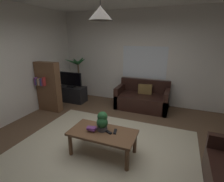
{
  "coord_description": "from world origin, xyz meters",
  "views": [
    {
      "loc": [
        1.17,
        -2.63,
        2.05
      ],
      "look_at": [
        0.0,
        0.3,
        1.05
      ],
      "focal_mm": 27.48,
      "sensor_mm": 36.0,
      "label": 1
    }
  ],
  "objects_px": {
    "remote_on_table_0": "(115,131)",
    "pendant_lamp": "(100,13)",
    "coffee_table": "(103,135)",
    "book_on_table_0": "(92,130)",
    "book_on_table_2": "(91,128)",
    "book_on_table_1": "(92,129)",
    "tv": "(71,80)",
    "potted_palm_corner": "(79,80)",
    "tv_stand": "(72,94)",
    "potted_plant_on_table": "(102,121)",
    "bookshelf_corner": "(48,87)",
    "couch_under_window": "(142,99)",
    "remote_on_table_1": "(108,132)"
  },
  "relations": [
    {
      "from": "remote_on_table_0",
      "to": "tv_stand",
      "type": "xyz_separation_m",
      "value": [
        -2.28,
        2.0,
        -0.21
      ]
    },
    {
      "from": "couch_under_window",
      "to": "tv_stand",
      "type": "bearing_deg",
      "value": -172.81
    },
    {
      "from": "remote_on_table_0",
      "to": "pendant_lamp",
      "type": "xyz_separation_m",
      "value": [
        -0.21,
        -0.07,
        1.91
      ]
    },
    {
      "from": "book_on_table_1",
      "to": "tv",
      "type": "distance_m",
      "value": 2.83
    },
    {
      "from": "couch_under_window",
      "to": "bookshelf_corner",
      "type": "distance_m",
      "value": 2.74
    },
    {
      "from": "book_on_table_0",
      "to": "tv",
      "type": "xyz_separation_m",
      "value": [
        -1.88,
        2.09,
        0.28
      ]
    },
    {
      "from": "book_on_table_0",
      "to": "potted_palm_corner",
      "type": "bearing_deg",
      "value": 126.5
    },
    {
      "from": "potted_plant_on_table",
      "to": "tv_stand",
      "type": "relative_size",
      "value": 0.38
    },
    {
      "from": "book_on_table_2",
      "to": "potted_palm_corner",
      "type": "height_order",
      "value": "potted_palm_corner"
    },
    {
      "from": "tv_stand",
      "to": "book_on_table_2",
      "type": "bearing_deg",
      "value": -48.57
    },
    {
      "from": "coffee_table",
      "to": "bookshelf_corner",
      "type": "xyz_separation_m",
      "value": [
        -2.25,
        1.23,
        0.33
      ]
    },
    {
      "from": "couch_under_window",
      "to": "tv_stand",
      "type": "relative_size",
      "value": 1.67
    },
    {
      "from": "pendant_lamp",
      "to": "book_on_table_0",
      "type": "bearing_deg",
      "value": -167.47
    },
    {
      "from": "couch_under_window",
      "to": "book_on_table_1",
      "type": "bearing_deg",
      "value": -99.18
    },
    {
      "from": "book_on_table_0",
      "to": "book_on_table_2",
      "type": "xyz_separation_m",
      "value": [
        -0.01,
        -0.01,
        0.05
      ]
    },
    {
      "from": "book_on_table_1",
      "to": "potted_plant_on_table",
      "type": "xyz_separation_m",
      "value": [
        0.16,
        0.11,
        0.13
      ]
    },
    {
      "from": "book_on_table_0",
      "to": "tv",
      "type": "bearing_deg",
      "value": 132.03
    },
    {
      "from": "bookshelf_corner",
      "to": "potted_palm_corner",
      "type": "bearing_deg",
      "value": 84.44
    },
    {
      "from": "remote_on_table_1",
      "to": "potted_palm_corner",
      "type": "height_order",
      "value": "potted_palm_corner"
    },
    {
      "from": "coffee_table",
      "to": "bookshelf_corner",
      "type": "height_order",
      "value": "bookshelf_corner"
    },
    {
      "from": "pendant_lamp",
      "to": "remote_on_table_0",
      "type": "bearing_deg",
      "value": 19.07
    },
    {
      "from": "book_on_table_2",
      "to": "tv",
      "type": "distance_m",
      "value": 2.82
    },
    {
      "from": "couch_under_window",
      "to": "book_on_table_1",
      "type": "distance_m",
      "value": 2.45
    },
    {
      "from": "remote_on_table_1",
      "to": "tv",
      "type": "height_order",
      "value": "tv"
    },
    {
      "from": "tv_stand",
      "to": "potted_palm_corner",
      "type": "height_order",
      "value": "potted_palm_corner"
    },
    {
      "from": "potted_plant_on_table",
      "to": "potted_palm_corner",
      "type": "distance_m",
      "value": 3.28
    },
    {
      "from": "tv_stand",
      "to": "potted_palm_corner",
      "type": "relative_size",
      "value": 0.62
    },
    {
      "from": "book_on_table_2",
      "to": "pendant_lamp",
      "type": "bearing_deg",
      "value": 14.7
    },
    {
      "from": "book_on_table_1",
      "to": "pendant_lamp",
      "type": "height_order",
      "value": "pendant_lamp"
    },
    {
      "from": "coffee_table",
      "to": "tv",
      "type": "bearing_deg",
      "value": 135.25
    },
    {
      "from": "remote_on_table_0",
      "to": "potted_plant_on_table",
      "type": "height_order",
      "value": "potted_plant_on_table"
    },
    {
      "from": "coffee_table",
      "to": "book_on_table_0",
      "type": "xyz_separation_m",
      "value": [
        -0.18,
        -0.04,
        0.08
      ]
    },
    {
      "from": "remote_on_table_1",
      "to": "tv",
      "type": "bearing_deg",
      "value": -109.08
    },
    {
      "from": "remote_on_table_0",
      "to": "pendant_lamp",
      "type": "distance_m",
      "value": 1.93
    },
    {
      "from": "book_on_table_0",
      "to": "remote_on_table_1",
      "type": "distance_m",
      "value": 0.29
    },
    {
      "from": "tv",
      "to": "potted_palm_corner",
      "type": "xyz_separation_m",
      "value": [
        -0.05,
        0.53,
        -0.14
      ]
    },
    {
      "from": "potted_plant_on_table",
      "to": "pendant_lamp",
      "type": "distance_m",
      "value": 1.75
    },
    {
      "from": "potted_plant_on_table",
      "to": "coffee_table",
      "type": "bearing_deg",
      "value": -62.58
    },
    {
      "from": "book_on_table_1",
      "to": "coffee_table",
      "type": "bearing_deg",
      "value": 15.8
    },
    {
      "from": "coffee_table",
      "to": "book_on_table_1",
      "type": "distance_m",
      "value": 0.22
    },
    {
      "from": "book_on_table_2",
      "to": "potted_palm_corner",
      "type": "distance_m",
      "value": 3.26
    },
    {
      "from": "coffee_table",
      "to": "remote_on_table_0",
      "type": "relative_size",
      "value": 7.37
    },
    {
      "from": "coffee_table",
      "to": "book_on_table_2",
      "type": "distance_m",
      "value": 0.24
    },
    {
      "from": "book_on_table_1",
      "to": "potted_plant_on_table",
      "type": "bearing_deg",
      "value": 34.41
    },
    {
      "from": "book_on_table_0",
      "to": "tv_stand",
      "type": "relative_size",
      "value": 0.15
    },
    {
      "from": "remote_on_table_0",
      "to": "bookshelf_corner",
      "type": "height_order",
      "value": "bookshelf_corner"
    },
    {
      "from": "coffee_table",
      "to": "book_on_table_2",
      "type": "height_order",
      "value": "book_on_table_2"
    },
    {
      "from": "remote_on_table_0",
      "to": "potted_palm_corner",
      "type": "height_order",
      "value": "potted_palm_corner"
    },
    {
      "from": "tv",
      "to": "pendant_lamp",
      "type": "distance_m",
      "value": 3.33
    },
    {
      "from": "tv",
      "to": "potted_plant_on_table",
      "type": "bearing_deg",
      "value": -44.37
    }
  ]
}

